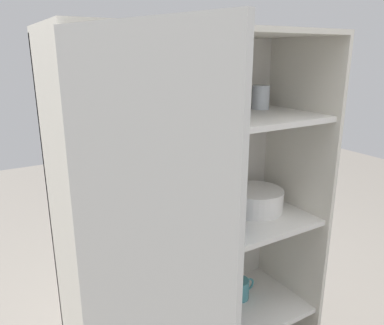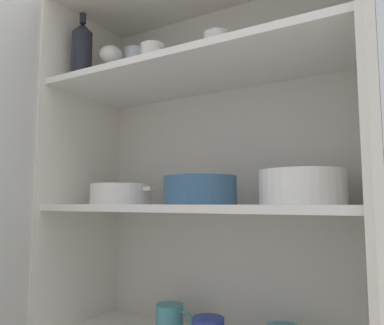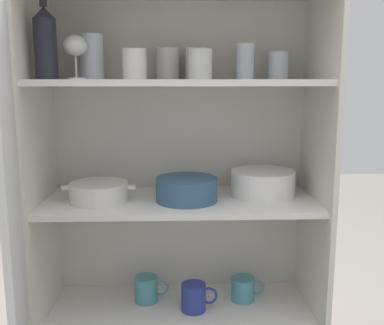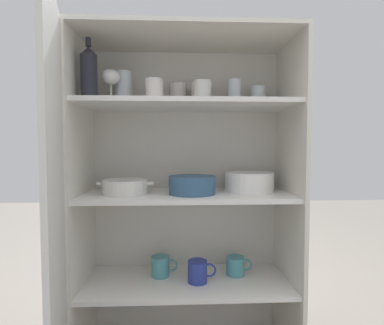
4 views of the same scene
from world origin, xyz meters
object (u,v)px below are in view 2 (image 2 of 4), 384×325
wine_bottle (82,53)px  mixing_bowl_large (200,189)px  plate_stack_white (302,187)px  casserole_dish (121,194)px

wine_bottle → mixing_bowl_large: bearing=7.8°
wine_bottle → plate_stack_white: bearing=10.0°
wine_bottle → casserole_dish: bearing=25.4°
mixing_bowl_large → casserole_dish: 0.30m
mixing_bowl_large → plate_stack_white: bearing=13.3°
wine_bottle → mixing_bowl_large: (0.43, 0.06, -0.47)m
wine_bottle → mixing_bowl_large: 0.64m
mixing_bowl_large → wine_bottle: bearing=-172.2°
mixing_bowl_large → casserole_dish: size_ratio=0.84×
casserole_dish → plate_stack_white: bearing=6.0°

